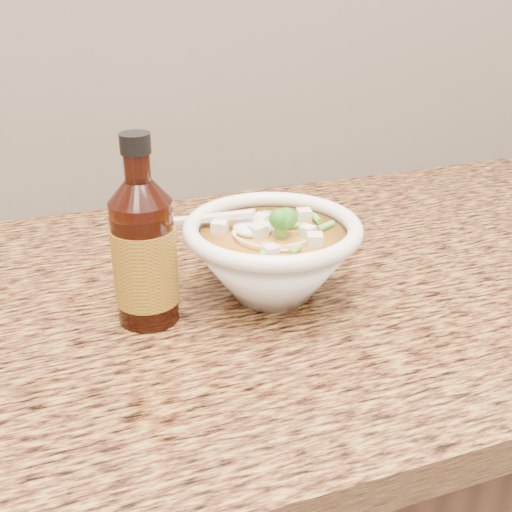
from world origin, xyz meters
name	(u,v)px	position (x,y,z in m)	size (l,w,h in m)	color
counter_slab	(189,306)	(0.00, 1.68, 0.88)	(4.00, 0.68, 0.04)	olive
soup_bowl	(272,257)	(0.09, 1.64, 0.95)	(0.21, 0.20, 0.11)	white
hot_sauce_bottle	(144,254)	(-0.05, 1.63, 0.98)	(0.09, 0.09, 0.21)	#360F07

